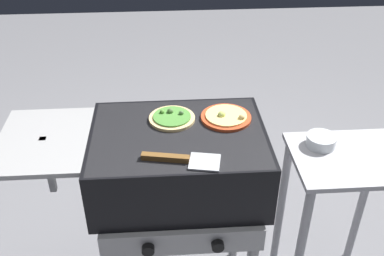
{
  "coord_description": "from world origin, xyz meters",
  "views": [
    {
      "loc": [
        -0.04,
        -1.33,
        1.8
      ],
      "look_at": [
        0.05,
        0.0,
        0.92
      ],
      "focal_mm": 41.9,
      "sensor_mm": 36.0,
      "label": 1
    }
  ],
  "objects_px": {
    "pizza_cheese": "(226,117)",
    "pizza_veggie": "(172,118)",
    "spatula": "(182,159)",
    "prep_table": "(340,199)",
    "grill": "(175,166)",
    "topping_bowl_near": "(321,141)"
  },
  "relations": [
    {
      "from": "pizza_cheese",
      "to": "pizza_veggie",
      "type": "distance_m",
      "value": 0.2
    },
    {
      "from": "prep_table",
      "to": "topping_bowl_near",
      "type": "distance_m",
      "value": 0.27
    },
    {
      "from": "pizza_veggie",
      "to": "spatula",
      "type": "relative_size",
      "value": 0.65
    },
    {
      "from": "prep_table",
      "to": "topping_bowl_near",
      "type": "xyz_separation_m",
      "value": [
        -0.09,
        0.08,
        0.24
      ]
    },
    {
      "from": "pizza_cheese",
      "to": "pizza_veggie",
      "type": "relative_size",
      "value": 1.1
    },
    {
      "from": "pizza_cheese",
      "to": "topping_bowl_near",
      "type": "relative_size",
      "value": 1.62
    },
    {
      "from": "grill",
      "to": "topping_bowl_near",
      "type": "relative_size",
      "value": 8.17
    },
    {
      "from": "pizza_cheese",
      "to": "grill",
      "type": "bearing_deg",
      "value": -156.09
    },
    {
      "from": "grill",
      "to": "prep_table",
      "type": "relative_size",
      "value": 1.26
    },
    {
      "from": "pizza_veggie",
      "to": "topping_bowl_near",
      "type": "xyz_separation_m",
      "value": [
        0.59,
        -0.01,
        -0.13
      ]
    },
    {
      "from": "pizza_veggie",
      "to": "topping_bowl_near",
      "type": "bearing_deg",
      "value": -1.34
    },
    {
      "from": "pizza_veggie",
      "to": "spatula",
      "type": "xyz_separation_m",
      "value": [
        0.02,
        -0.26,
        -0.0
      ]
    },
    {
      "from": "pizza_veggie",
      "to": "prep_table",
      "type": "bearing_deg",
      "value": -7.75
    },
    {
      "from": "spatula",
      "to": "topping_bowl_near",
      "type": "distance_m",
      "value": 0.63
    },
    {
      "from": "grill",
      "to": "pizza_cheese",
      "type": "distance_m",
      "value": 0.27
    },
    {
      "from": "spatula",
      "to": "prep_table",
      "type": "height_order",
      "value": "spatula"
    },
    {
      "from": "pizza_cheese",
      "to": "pizza_veggie",
      "type": "bearing_deg",
      "value": 177.54
    },
    {
      "from": "pizza_veggie",
      "to": "prep_table",
      "type": "relative_size",
      "value": 0.23
    },
    {
      "from": "grill",
      "to": "topping_bowl_near",
      "type": "bearing_deg",
      "value": 8.12
    },
    {
      "from": "spatula",
      "to": "prep_table",
      "type": "bearing_deg",
      "value": 14.16
    },
    {
      "from": "pizza_cheese",
      "to": "prep_table",
      "type": "height_order",
      "value": "pizza_cheese"
    },
    {
      "from": "grill",
      "to": "pizza_veggie",
      "type": "distance_m",
      "value": 0.18
    }
  ]
}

